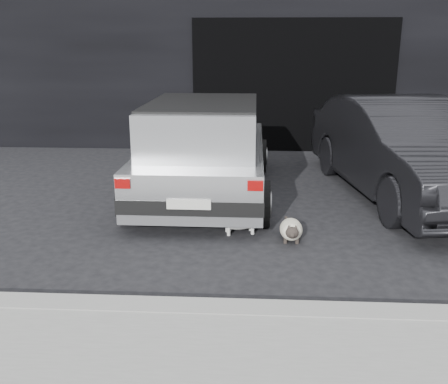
# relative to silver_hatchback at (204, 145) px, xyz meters

# --- Properties ---
(ground) EXTENTS (80.00, 80.00, 0.00)m
(ground) POSITION_rel_silver_hatchback_xyz_m (0.48, -0.79, -0.75)
(ground) COLOR black
(ground) RESTS_ON ground
(building_facade) EXTENTS (34.00, 4.00, 5.00)m
(building_facade) POSITION_rel_silver_hatchback_xyz_m (1.48, 5.21, 1.75)
(building_facade) COLOR black
(building_facade) RESTS_ON ground
(garage_opening) EXTENTS (4.00, 0.10, 2.60)m
(garage_opening) POSITION_rel_silver_hatchback_xyz_m (1.48, 3.20, 0.55)
(garage_opening) COLOR black
(garage_opening) RESTS_ON ground
(curb) EXTENTS (18.00, 0.25, 0.12)m
(curb) POSITION_rel_silver_hatchback_xyz_m (1.48, -3.39, -0.69)
(curb) COLOR gray
(curb) RESTS_ON ground
(silver_hatchback) EXTENTS (1.88, 3.74, 1.38)m
(silver_hatchback) POSITION_rel_silver_hatchback_xyz_m (0.00, 0.00, 0.00)
(silver_hatchback) COLOR silver
(silver_hatchback) RESTS_ON ground
(second_car) EXTENTS (2.16, 4.45, 1.40)m
(second_car) POSITION_rel_silver_hatchback_xyz_m (2.83, 0.13, -0.05)
(second_car) COLOR black
(second_car) RESTS_ON ground
(cat_siamese) EXTENTS (0.28, 0.77, 0.27)m
(cat_siamese) POSITION_rel_silver_hatchback_xyz_m (1.14, -1.66, -0.63)
(cat_siamese) COLOR beige
(cat_siamese) RESTS_ON ground
(cat_white) EXTENTS (0.70, 0.33, 0.33)m
(cat_white) POSITION_rel_silver_hatchback_xyz_m (0.58, -1.48, -0.59)
(cat_white) COLOR silver
(cat_white) RESTS_ON ground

